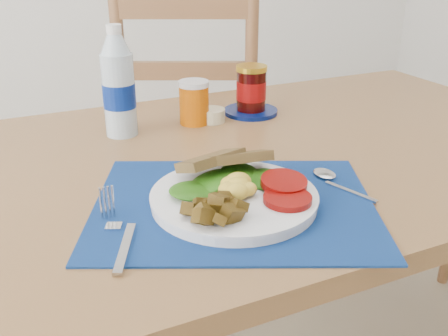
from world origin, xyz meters
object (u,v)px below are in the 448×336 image
chair_far (190,110)px  juice_glass (194,104)px  jam_on_saucer (251,93)px  breakfast_plate (232,195)px  water_bottle (119,88)px

chair_far → juice_glass: size_ratio=12.60×
jam_on_saucer → breakfast_plate: bearing=-121.2°
juice_glass → water_bottle: bearing=-179.3°
water_bottle → jam_on_saucer: (0.34, 0.01, -0.05)m
breakfast_plate → jam_on_saucer: size_ratio=2.02×
chair_far → juice_glass: chair_far is taller
breakfast_plate → jam_on_saucer: 0.52m
breakfast_plate → jam_on_saucer: (0.27, 0.44, 0.03)m
water_bottle → jam_on_saucer: 0.35m
water_bottle → breakfast_plate: bearing=-80.2°
water_bottle → juice_glass: water_bottle is taller
breakfast_plate → chair_far: bearing=68.0°
breakfast_plate → juice_glass: juice_glass is taller
chair_far → jam_on_saucer: bearing=113.4°
chair_far → breakfast_plate: (-0.28, -0.91, 0.15)m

